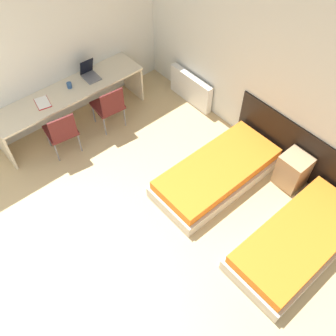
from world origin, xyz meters
TOP-DOWN VIEW (x-y plane):
  - ground_plane at (0.00, 0.00)m, footprint 20.00×20.00m
  - wall_back at (0.00, 3.87)m, footprint 5.85×0.05m
  - wall_left at (-2.45, 1.92)m, footprint 0.05×4.84m
  - headboard_panel at (1.06, 3.83)m, footprint 2.50×0.03m
  - bed_near_window at (0.32, 2.81)m, footprint 0.91×1.98m
  - bed_near_door at (1.80, 2.81)m, footprint 0.91×1.98m
  - nightstand at (1.06, 3.61)m, footprint 0.39×0.38m
  - radiator at (-1.28, 3.75)m, footprint 0.95×0.12m
  - desk at (-2.12, 1.85)m, footprint 0.61×2.53m
  - chair_near_laptop at (-1.68, 2.29)m, footprint 0.48×0.48m
  - chair_near_notebook at (-1.68, 1.40)m, footprint 0.50×0.50m
  - laptop at (-2.19, 2.31)m, footprint 0.31×0.25m
  - open_notebook at (-2.12, 1.40)m, footprint 0.33×0.26m
  - mug at (-2.17, 1.91)m, footprint 0.08×0.08m

SIDE VIEW (x-z plane):
  - ground_plane at x=0.00m, z-range 0.00..0.00m
  - bed_near_window at x=0.32m, z-range -0.01..0.34m
  - bed_near_door at x=1.80m, z-range -0.01..0.34m
  - radiator at x=-1.28m, z-range 0.00..0.55m
  - nightstand at x=1.06m, z-range 0.00..0.56m
  - headboard_panel at x=1.06m, z-range 0.00..0.86m
  - chair_near_laptop at x=-1.68m, z-range 0.05..0.88m
  - chair_near_notebook at x=-1.68m, z-range 0.05..0.88m
  - desk at x=-2.12m, z-range 0.23..0.95m
  - open_notebook at x=-2.12m, z-range 0.72..0.74m
  - mug at x=-2.17m, z-range 0.72..0.81m
  - laptop at x=-2.19m, z-range 0.64..0.94m
  - wall_back at x=0.00m, z-range 0.00..2.70m
  - wall_left at x=-2.45m, z-range 0.00..2.70m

